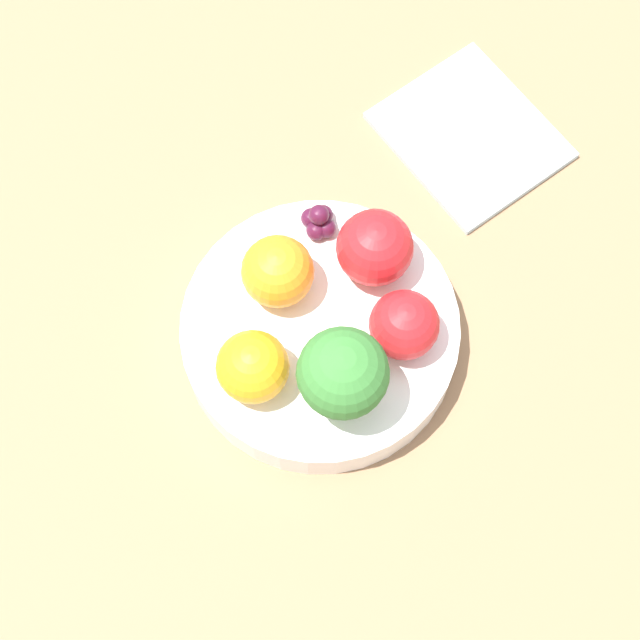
{
  "coord_description": "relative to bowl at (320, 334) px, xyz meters",
  "views": [
    {
      "loc": [
        -0.12,
        0.23,
        0.73
      ],
      "look_at": [
        0.0,
        0.0,
        0.06
      ],
      "focal_mm": 60.0,
      "sensor_mm": 36.0,
      "label": 1
    }
  ],
  "objects": [
    {
      "name": "orange_back",
      "position": [
        0.02,
        0.05,
        0.04
      ],
      "size": [
        0.05,
        0.05,
        0.05
      ],
      "color": "orange",
      "rests_on": "bowl"
    },
    {
      "name": "napkin",
      "position": [
        -0.03,
        -0.2,
        -0.01
      ],
      "size": [
        0.16,
        0.15,
        0.01
      ],
      "color": "silver",
      "rests_on": "table_surface"
    },
    {
      "name": "ground_plane",
      "position": [
        0.0,
        0.0,
        -0.04
      ],
      "size": [
        6.0,
        6.0,
        0.0
      ],
      "primitive_type": "plane",
      "color": "gray"
    },
    {
      "name": "broccoli",
      "position": [
        -0.04,
        0.04,
        0.06
      ],
      "size": [
        0.06,
        0.06,
        0.08
      ],
      "color": "#99C17A",
      "rests_on": "bowl"
    },
    {
      "name": "apple_green",
      "position": [
        -0.05,
        -0.02,
        0.04
      ],
      "size": [
        0.05,
        0.05,
        0.05
      ],
      "color": "red",
      "rests_on": "bowl"
    },
    {
      "name": "table_surface",
      "position": [
        0.0,
        0.0,
        -0.03
      ],
      "size": [
        1.2,
        1.2,
        0.02
      ],
      "color": "#936D4C",
      "rests_on": "ground_plane"
    },
    {
      "name": "orange_front",
      "position": [
        0.04,
        -0.01,
        0.04
      ],
      "size": [
        0.05,
        0.05,
        0.05
      ],
      "color": "orange",
      "rests_on": "bowl"
    },
    {
      "name": "bowl",
      "position": [
        0.0,
        0.0,
        0.0
      ],
      "size": [
        0.19,
        0.19,
        0.03
      ],
      "color": "white",
      "rests_on": "table_surface"
    },
    {
      "name": "apple_red",
      "position": [
        -0.01,
        -0.06,
        0.04
      ],
      "size": [
        0.05,
        0.05,
        0.05
      ],
      "color": "red",
      "rests_on": "bowl"
    },
    {
      "name": "grape_cluster",
      "position": [
        0.03,
        -0.07,
        0.03
      ],
      "size": [
        0.03,
        0.03,
        0.03
      ],
      "color": "#47142D",
      "rests_on": "bowl"
    }
  ]
}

